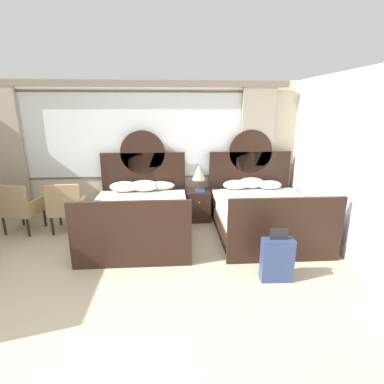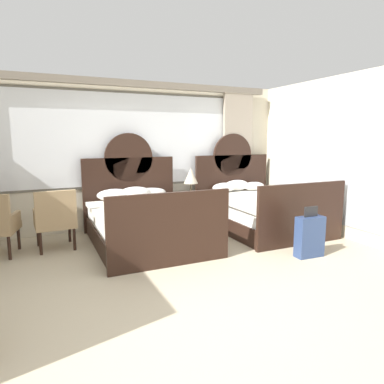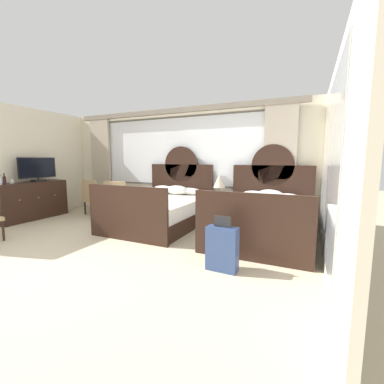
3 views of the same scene
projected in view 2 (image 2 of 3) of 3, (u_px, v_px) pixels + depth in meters
ground_plane at (209, 319)px, 3.20m from camera, size 24.00×24.00×0.00m
wall_back_window at (118, 151)px, 6.23m from camera, size 6.58×0.22×2.70m
wall_right_mirror at (344, 157)px, 5.73m from camera, size 0.08×4.22×2.70m
bed_near_window at (146, 221)px, 5.46m from camera, size 1.67×2.17×1.76m
bed_near_mirror at (259, 209)px, 6.35m from camera, size 1.67×2.17×1.76m
nightstand_between_beds at (191, 211)px, 6.50m from camera, size 0.45×0.47×0.61m
table_lamp_on_nightstand at (191, 176)px, 6.44m from camera, size 0.27×0.27×0.51m
book_on_nightstand at (194, 195)px, 6.38m from camera, size 0.18×0.26×0.03m
armchair_by_window_left at (55, 217)px, 5.11m from camera, size 0.60×0.60×0.92m
suitcase_on_floor at (310, 236)px, 4.83m from camera, size 0.41×0.19×0.73m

